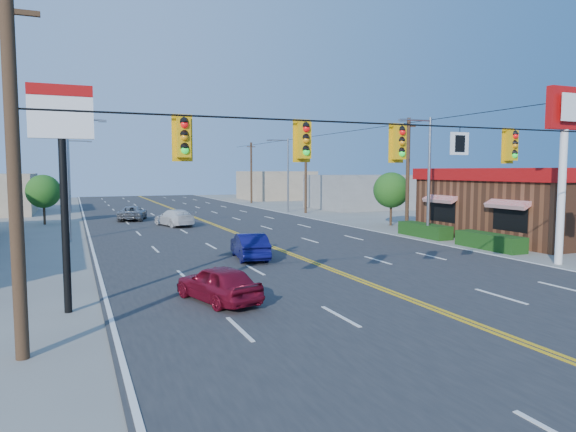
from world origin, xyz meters
name	(u,v)px	position (x,y,z in m)	size (l,w,h in m)	color
ground	(426,308)	(0.00, 0.00, 0.00)	(160.00, 160.00, 0.00)	gray
road	(243,236)	(0.00, 20.00, 0.03)	(20.00, 120.00, 0.06)	#2D2D30
signal_span	(427,160)	(-0.12, 0.00, 4.89)	(24.32, 0.34, 9.00)	#47301E
kfc	(551,202)	(19.90, 12.00, 2.38)	(16.30, 12.40, 4.70)	brown
kfc_pylon	(564,139)	(11.00, 4.00, 6.04)	(2.20, 0.36, 8.50)	white
pizza_hut_sign	(62,150)	(-11.00, 4.00, 5.18)	(1.90, 0.30, 6.85)	black
streetlight_se	(427,171)	(10.79, 14.00, 4.51)	(2.55, 0.25, 8.00)	gray
streetlight_ne	(286,171)	(10.79, 38.00, 4.51)	(2.55, 0.25, 8.00)	gray
streetlight_sw	(71,171)	(-10.79, 22.00, 4.51)	(2.55, 0.25, 8.00)	gray
streetlight_nw	(71,171)	(-10.79, 48.00, 4.51)	(2.55, 0.25, 8.00)	gray
utility_pole_near	(408,175)	(12.20, 18.00, 4.20)	(0.28, 0.28, 8.40)	#47301E
utility_pole_mid	(306,174)	(12.20, 36.00, 4.20)	(0.28, 0.28, 8.40)	#47301E
utility_pole_far	(251,173)	(12.20, 54.00, 4.20)	(0.28, 0.28, 8.40)	#47301E
tree_kfc_rear	(391,190)	(13.50, 22.00, 2.93)	(2.94, 2.94, 4.41)	#47301E
tree_west	(43,191)	(-13.00, 34.00, 2.79)	(2.80, 2.80, 4.20)	#47301E
bld_east_mid	(365,191)	(22.00, 40.00, 2.00)	(12.00, 10.00, 4.00)	gray
bld_east_far	(276,185)	(19.00, 62.00, 2.20)	(10.00, 10.00, 4.40)	tan
car_magenta	(218,285)	(-6.25, 3.22, 0.64)	(1.52, 3.77, 1.29)	maroon
car_blue	(250,247)	(-2.51, 10.97, 0.66)	(1.40, 4.02, 1.33)	#0D0E50
car_white	(174,218)	(-3.18, 28.12, 0.67)	(1.89, 4.65, 1.35)	silver
car_silver	(133,214)	(-5.79, 34.46, 0.65)	(2.14, 4.65, 1.29)	#939397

